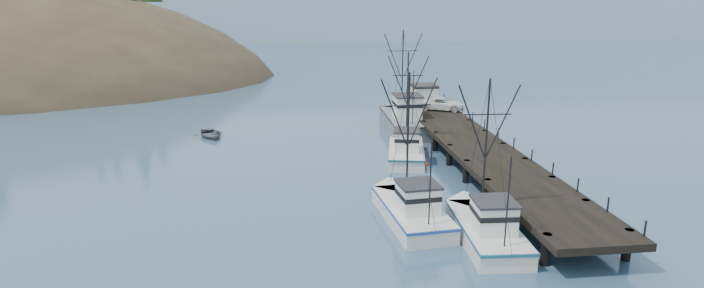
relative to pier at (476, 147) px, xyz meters
name	(u,v)px	position (x,y,z in m)	size (l,w,h in m)	color
ground	(349,245)	(-14.00, -16.00, -1.69)	(400.00, 400.00, 0.00)	#314D6D
pier	(476,147)	(0.00, 0.00, 0.00)	(6.00, 44.00, 2.00)	black
distant_ridge	(323,38)	(-4.00, 154.00, -1.69)	(360.00, 40.00, 26.00)	#9EB2C6
distant_ridge_far	(189,37)	(-54.00, 169.00, -1.69)	(180.00, 25.00, 18.00)	silver
moored_sailboats	(143,90)	(-41.43, 45.15, -1.36)	(12.80, 17.36, 6.35)	silver
trawler_near	(485,227)	(-4.92, -16.05, -0.87)	(4.01, 10.71, 10.92)	silver
trawler_mid	(410,209)	(-9.14, -12.31, -0.87)	(4.50, 10.96, 10.86)	silver
trawler_far	(406,151)	(-6.22, 2.56, -0.87)	(5.06, 10.44, 10.74)	silver
work_vessel	(404,120)	(-3.98, 14.33, -0.46)	(4.42, 14.11, 12.04)	slate
pier_shed	(424,95)	(-0.64, 18.00, 1.73)	(3.00, 3.20, 2.80)	silver
pickup_truck	(442,104)	(1.13, 15.77, 1.07)	(2.54, 5.50, 1.53)	white
motorboat	(211,137)	(-26.50, 13.58, -1.69)	(3.35, 4.70, 0.97)	#4E5357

